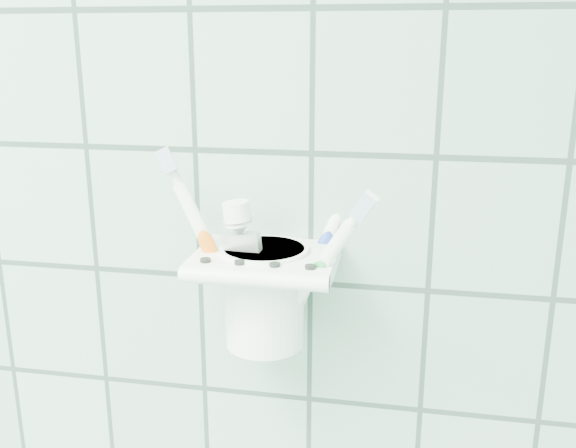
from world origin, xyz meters
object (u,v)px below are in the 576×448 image
Objects in this scene: toothbrush_pink at (252,240)px; toothbrush_blue at (285,242)px; holder_bracket at (266,262)px; cup at (265,292)px; toothbrush_orange at (272,236)px; toothpaste_tube at (255,260)px.

toothbrush_pink is 1.08× the size of toothbrush_blue.
cup is (-0.00, 0.00, -0.03)m from holder_bracket.
toothpaste_tube is at bearing -127.35° from toothbrush_orange.
holder_bracket is at bearing -153.14° from toothbrush_blue.
holder_bracket is 0.72× the size of toothbrush_blue.
toothbrush_pink is 1.05× the size of toothbrush_orange.
toothpaste_tube reaches higher than cup.
holder_bracket is 0.01m from toothpaste_tube.
toothpaste_tube is at bearing -139.27° from cup.
toothbrush_orange is (0.01, 0.02, -0.00)m from toothbrush_pink.
toothbrush_pink reaches higher than toothbrush_blue.
toothbrush_blue reaches higher than holder_bracket.
holder_bracket is 0.94× the size of toothpaste_tube.
toothbrush_orange is at bearing 45.19° from toothpaste_tube.
toothbrush_blue is 1.30× the size of toothpaste_tube.
toothbrush_orange reaches higher than toothbrush_blue.
toothbrush_blue is (0.03, 0.02, -0.01)m from toothbrush_pink.
toothbrush_blue is at bearing 9.32° from toothbrush_pink.
toothbrush_pink is at bearing -120.35° from cup.
toothbrush_pink reaches higher than cup.
toothbrush_orange is (0.00, 0.01, 0.02)m from holder_bracket.
toothbrush_pink is 0.02m from toothpaste_tube.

